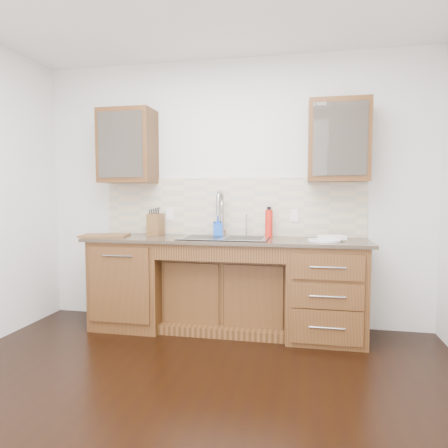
% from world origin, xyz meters
% --- Properties ---
extents(ground, '(4.00, 3.50, 0.10)m').
position_xyz_m(ground, '(0.00, 0.00, -0.05)').
color(ground, black).
extents(wall_back, '(4.00, 0.10, 2.70)m').
position_xyz_m(wall_back, '(0.00, 1.80, 1.35)').
color(wall_back, white).
rests_on(wall_back, ground).
extents(base_cabinet_left, '(0.70, 0.62, 0.88)m').
position_xyz_m(base_cabinet_left, '(-0.95, 1.44, 0.44)').
color(base_cabinet_left, '#593014').
rests_on(base_cabinet_left, ground).
extents(base_cabinet_center, '(1.20, 0.44, 0.70)m').
position_xyz_m(base_cabinet_center, '(0.00, 1.53, 0.35)').
color(base_cabinet_center, '#593014').
rests_on(base_cabinet_center, ground).
extents(base_cabinet_right, '(0.70, 0.62, 0.88)m').
position_xyz_m(base_cabinet_right, '(0.95, 1.44, 0.44)').
color(base_cabinet_right, '#593014').
rests_on(base_cabinet_right, ground).
extents(countertop, '(2.70, 0.65, 0.03)m').
position_xyz_m(countertop, '(0.00, 1.43, 0.90)').
color(countertop, '#84705B').
rests_on(countertop, base_cabinet_left).
extents(backsplash, '(2.70, 0.02, 0.59)m').
position_xyz_m(backsplash, '(0.00, 1.74, 1.21)').
color(backsplash, beige).
rests_on(backsplash, wall_back).
extents(sink, '(0.84, 0.46, 0.19)m').
position_xyz_m(sink, '(0.00, 1.41, 0.83)').
color(sink, '#9E9EA5').
rests_on(sink, countertop).
extents(faucet, '(0.04, 0.04, 0.40)m').
position_xyz_m(faucet, '(-0.07, 1.64, 1.11)').
color(faucet, '#999993').
rests_on(faucet, countertop).
extents(filter_tap, '(0.02, 0.02, 0.24)m').
position_xyz_m(filter_tap, '(0.18, 1.65, 1.03)').
color(filter_tap, '#999993').
rests_on(filter_tap, countertop).
extents(upper_cabinet_left, '(0.55, 0.34, 0.75)m').
position_xyz_m(upper_cabinet_left, '(-1.05, 1.58, 1.83)').
color(upper_cabinet_left, '#593014').
rests_on(upper_cabinet_left, wall_back).
extents(upper_cabinet_right, '(0.55, 0.34, 0.75)m').
position_xyz_m(upper_cabinet_right, '(1.05, 1.58, 1.83)').
color(upper_cabinet_right, '#593014').
rests_on(upper_cabinet_right, wall_back).
extents(outlet_left, '(0.08, 0.01, 0.12)m').
position_xyz_m(outlet_left, '(-0.65, 1.73, 1.12)').
color(outlet_left, white).
rests_on(outlet_left, backsplash).
extents(outlet_right, '(0.08, 0.01, 0.12)m').
position_xyz_m(outlet_right, '(0.65, 1.73, 1.12)').
color(outlet_right, white).
rests_on(outlet_right, backsplash).
extents(soap_bottle, '(0.11, 0.11, 0.20)m').
position_xyz_m(soap_bottle, '(-0.10, 1.58, 1.01)').
color(soap_bottle, blue).
rests_on(soap_bottle, countertop).
extents(water_bottle, '(0.09, 0.09, 0.27)m').
position_xyz_m(water_bottle, '(0.41, 1.62, 1.05)').
color(water_bottle, red).
rests_on(water_bottle, countertop).
extents(plate, '(0.33, 0.33, 0.02)m').
position_xyz_m(plate, '(0.93, 1.37, 0.92)').
color(plate, silver).
rests_on(plate, countertop).
extents(dish_towel, '(0.26, 0.22, 0.04)m').
position_xyz_m(dish_towel, '(1.00, 1.40, 0.94)').
color(dish_towel, white).
rests_on(dish_towel, plate).
extents(knife_block, '(0.12, 0.20, 0.22)m').
position_xyz_m(knife_block, '(-0.76, 1.59, 1.02)').
color(knife_block, '#9C6C4E').
rests_on(knife_block, countertop).
extents(cutting_board, '(0.50, 0.39, 0.02)m').
position_xyz_m(cutting_board, '(-1.21, 1.35, 0.92)').
color(cutting_board, brown).
rests_on(cutting_board, countertop).
extents(cup_left_a, '(0.12, 0.12, 0.10)m').
position_xyz_m(cup_left_a, '(-1.14, 1.58, 1.77)').
color(cup_left_a, white).
rests_on(cup_left_a, upper_cabinet_left).
extents(cup_left_b, '(0.11, 0.11, 0.09)m').
position_xyz_m(cup_left_b, '(-0.93, 1.58, 1.77)').
color(cup_left_b, white).
rests_on(cup_left_b, upper_cabinet_left).
extents(cup_right_a, '(0.14, 0.14, 0.09)m').
position_xyz_m(cup_right_a, '(0.94, 1.58, 1.77)').
color(cup_right_a, silver).
rests_on(cup_right_a, upper_cabinet_right).
extents(cup_right_b, '(0.13, 0.13, 0.09)m').
position_xyz_m(cup_right_b, '(1.21, 1.58, 1.77)').
color(cup_right_b, white).
rests_on(cup_right_b, upper_cabinet_right).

